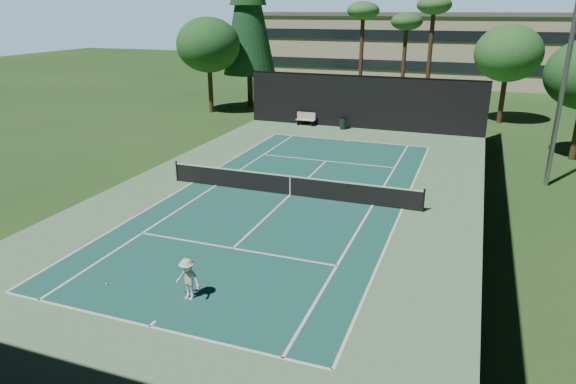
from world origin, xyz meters
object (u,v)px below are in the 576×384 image
(tennis_net, at_px, (290,185))
(player, at_px, (188,279))
(trash_bin, at_px, (343,123))
(tennis_ball_b, at_px, (238,168))
(tennis_ball_d, at_px, (276,160))
(park_bench, at_px, (306,118))
(tennis_ball_a, at_px, (107,284))
(tennis_ball_c, at_px, (299,186))

(tennis_net, xyz_separation_m, player, (0.28, -10.13, 0.14))
(tennis_net, relative_size, trash_bin, 13.65)
(tennis_ball_b, height_order, tennis_ball_d, tennis_ball_d)
(park_bench, bearing_deg, tennis_ball_d, -81.70)
(trash_bin, bearing_deg, player, -86.56)
(tennis_ball_a, relative_size, tennis_ball_c, 1.29)
(tennis_ball_a, bearing_deg, tennis_ball_d, 90.51)
(tennis_ball_c, bearing_deg, tennis_net, -88.97)
(tennis_ball_d, bearing_deg, tennis_ball_b, -122.24)
(tennis_ball_b, bearing_deg, trash_bin, 75.61)
(tennis_ball_a, xyz_separation_m, tennis_ball_b, (-1.59, 13.51, -0.01))
(tennis_ball_c, distance_m, tennis_ball_d, 4.97)
(player, relative_size, park_bench, 0.94)
(player, xyz_separation_m, tennis_ball_d, (-3.17, 15.63, -0.67))
(player, relative_size, tennis_ball_c, 23.20)
(player, height_order, tennis_ball_a, player)
(park_bench, relative_size, trash_bin, 1.59)
(tennis_ball_a, bearing_deg, tennis_net, 75.09)
(tennis_net, height_order, tennis_ball_a, tennis_net)
(tennis_net, xyz_separation_m, tennis_ball_b, (-4.34, 3.20, -0.53))
(trash_bin, bearing_deg, tennis_net, -85.33)
(tennis_net, xyz_separation_m, tennis_ball_d, (-2.89, 5.50, -0.52))
(player, bearing_deg, tennis_net, 99.18)
(tennis_ball_b, bearing_deg, tennis_ball_d, 57.76)
(park_bench, bearing_deg, tennis_ball_c, -72.99)
(tennis_ball_a, distance_m, tennis_ball_b, 13.61)
(tennis_ball_c, relative_size, tennis_ball_d, 0.88)
(tennis_ball_b, relative_size, tennis_ball_d, 0.85)
(tennis_net, xyz_separation_m, tennis_ball_c, (-0.03, 1.44, -0.53))
(tennis_ball_c, xyz_separation_m, tennis_ball_d, (-2.86, 4.06, 0.00))
(tennis_ball_b, bearing_deg, tennis_ball_a, -83.27)
(tennis_ball_c, bearing_deg, tennis_ball_d, 125.19)
(tennis_ball_a, relative_size, tennis_ball_b, 1.34)
(tennis_net, distance_m, tennis_ball_d, 6.23)
(tennis_ball_c, height_order, tennis_ball_d, tennis_ball_d)
(tennis_ball_a, height_order, park_bench, park_bench)
(tennis_ball_d, bearing_deg, tennis_ball_a, -89.49)
(tennis_ball_b, distance_m, trash_bin, 12.46)
(tennis_ball_b, bearing_deg, tennis_net, -36.36)
(tennis_ball_c, xyz_separation_m, trash_bin, (-1.22, 13.82, 0.45))
(tennis_ball_a, xyz_separation_m, trash_bin, (1.50, 25.58, 0.44))
(tennis_net, distance_m, tennis_ball_b, 5.42)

